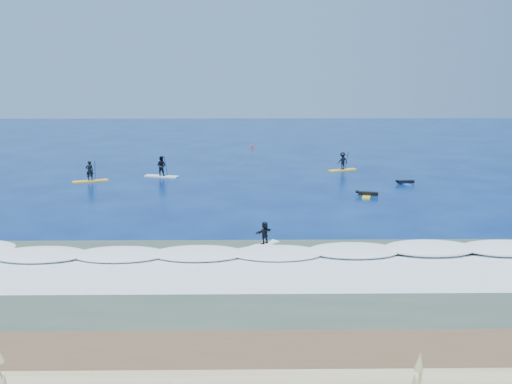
{
  "coord_description": "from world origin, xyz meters",
  "views": [
    {
      "loc": [
        -0.43,
        -38.1,
        9.14
      ],
      "look_at": [
        0.11,
        2.79,
        0.6
      ],
      "focal_mm": 40.0,
      "sensor_mm": 36.0,
      "label": 1
    }
  ],
  "objects_px": {
    "marker_buoy": "(252,147)",
    "prone_paddler_far": "(405,183)",
    "sup_paddler_center": "(161,168)",
    "wave_surfer": "(265,235)",
    "sup_paddler_left": "(90,174)",
    "prone_paddler_near": "(367,194)",
    "sup_paddler_right": "(343,162)"
  },
  "relations": [
    {
      "from": "sup_paddler_center",
      "to": "prone_paddler_far",
      "type": "bearing_deg",
      "value": 7.5
    },
    {
      "from": "sup_paddler_left",
      "to": "prone_paddler_far",
      "type": "bearing_deg",
      "value": -26.16
    },
    {
      "from": "marker_buoy",
      "to": "wave_surfer",
      "type": "bearing_deg",
      "value": -89.45
    },
    {
      "from": "prone_paddler_far",
      "to": "marker_buoy",
      "type": "bearing_deg",
      "value": 20.52
    },
    {
      "from": "sup_paddler_left",
      "to": "wave_surfer",
      "type": "distance_m",
      "value": 24.05
    },
    {
      "from": "prone_paddler_far",
      "to": "sup_paddler_left",
      "type": "bearing_deg",
      "value": 78.72
    },
    {
      "from": "sup_paddler_left",
      "to": "sup_paddler_center",
      "type": "height_order",
      "value": "sup_paddler_center"
    },
    {
      "from": "sup_paddler_right",
      "to": "marker_buoy",
      "type": "height_order",
      "value": "sup_paddler_right"
    },
    {
      "from": "prone_paddler_far",
      "to": "sup_paddler_right",
      "type": "bearing_deg",
      "value": 22.68
    },
    {
      "from": "prone_paddler_near",
      "to": "wave_surfer",
      "type": "height_order",
      "value": "wave_surfer"
    },
    {
      "from": "sup_paddler_right",
      "to": "wave_surfer",
      "type": "xyz_separation_m",
      "value": [
        -8.15,
        -24.61,
        -0.05
      ]
    },
    {
      "from": "wave_surfer",
      "to": "marker_buoy",
      "type": "distance_m",
      "value": 40.99
    },
    {
      "from": "sup_paddler_right",
      "to": "marker_buoy",
      "type": "relative_size",
      "value": 5.03
    },
    {
      "from": "sup_paddler_center",
      "to": "wave_surfer",
      "type": "distance_m",
      "value": 23.17
    },
    {
      "from": "sup_paddler_left",
      "to": "sup_paddler_center",
      "type": "bearing_deg",
      "value": -1.43
    },
    {
      "from": "sup_paddler_right",
      "to": "wave_surfer",
      "type": "distance_m",
      "value": 25.93
    },
    {
      "from": "prone_paddler_far",
      "to": "wave_surfer",
      "type": "relative_size",
      "value": 1.29
    },
    {
      "from": "prone_paddler_near",
      "to": "prone_paddler_far",
      "type": "relative_size",
      "value": 1.06
    },
    {
      "from": "sup_paddler_left",
      "to": "marker_buoy",
      "type": "xyz_separation_m",
      "value": [
        14.09,
        21.77,
        -0.4
      ]
    },
    {
      "from": "sup_paddler_right",
      "to": "sup_paddler_center",
      "type": "bearing_deg",
      "value": 166.28
    },
    {
      "from": "marker_buoy",
      "to": "prone_paddler_far",
      "type": "bearing_deg",
      "value": -61.51
    },
    {
      "from": "prone_paddler_far",
      "to": "marker_buoy",
      "type": "relative_size",
      "value": 3.58
    },
    {
      "from": "sup_paddler_center",
      "to": "sup_paddler_left",
      "type": "bearing_deg",
      "value": -140.75
    },
    {
      "from": "sup_paddler_center",
      "to": "marker_buoy",
      "type": "height_order",
      "value": "sup_paddler_center"
    },
    {
      "from": "prone_paddler_near",
      "to": "marker_buoy",
      "type": "xyz_separation_m",
      "value": [
        -8.52,
        28.05,
        0.1
      ]
    },
    {
      "from": "prone_paddler_far",
      "to": "wave_surfer",
      "type": "height_order",
      "value": "wave_surfer"
    },
    {
      "from": "sup_paddler_center",
      "to": "sup_paddler_right",
      "type": "height_order",
      "value": "sup_paddler_center"
    },
    {
      "from": "sup_paddler_right",
      "to": "marker_buoy",
      "type": "xyz_separation_m",
      "value": [
        -8.54,
        16.37,
        -0.54
      ]
    },
    {
      "from": "sup_paddler_left",
      "to": "wave_surfer",
      "type": "xyz_separation_m",
      "value": [
        14.48,
        -19.21,
        0.09
      ]
    },
    {
      "from": "sup_paddler_left",
      "to": "prone_paddler_near",
      "type": "relative_size",
      "value": 1.36
    },
    {
      "from": "prone_paddler_far",
      "to": "sup_paddler_center",
      "type": "bearing_deg",
      "value": 71.7
    },
    {
      "from": "prone_paddler_far",
      "to": "wave_surfer",
      "type": "xyz_separation_m",
      "value": [
        -12.27,
        -17.66,
        0.6
      ]
    }
  ]
}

